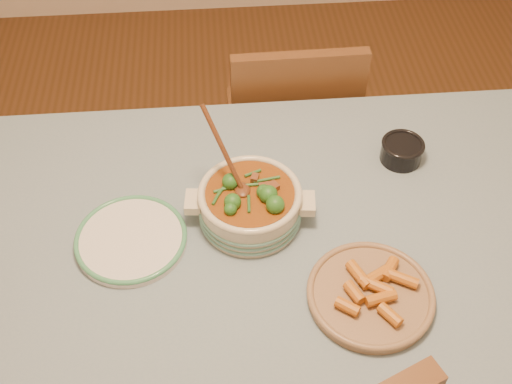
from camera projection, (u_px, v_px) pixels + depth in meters
The scene contains 6 objects.
dining_table at pixel (290, 274), 1.57m from camera, with size 1.68×1.08×0.76m.
stew_casserole at pixel (250, 202), 1.52m from camera, with size 0.31×0.26×0.29m.
white_plate at pixel (131, 239), 1.51m from camera, with size 0.34×0.34×0.02m.
condiment_bowl at pixel (402, 150), 1.68m from camera, with size 0.11×0.11×0.06m.
fried_plate at pixel (371, 294), 1.40m from camera, with size 0.36×0.36×0.05m.
chair_far at pixel (291, 127), 2.18m from camera, with size 0.41×0.41×0.87m.
Camera 1 is at (-0.16, -0.89, 1.97)m, focal length 45.00 mm.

